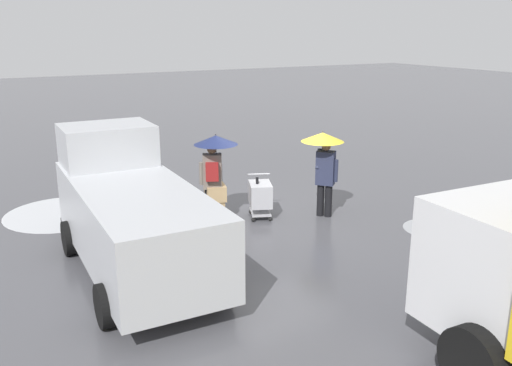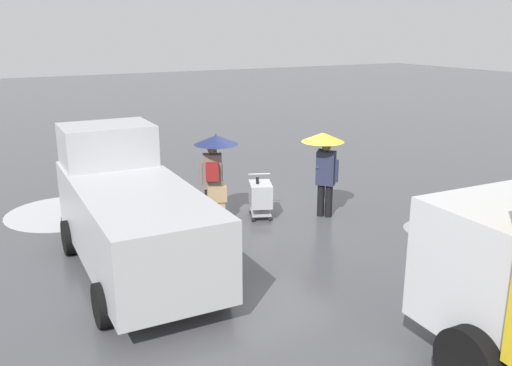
{
  "view_description": "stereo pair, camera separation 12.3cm",
  "coord_description": "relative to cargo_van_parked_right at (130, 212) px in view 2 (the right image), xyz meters",
  "views": [
    {
      "loc": [
        6.68,
        10.97,
        4.56
      ],
      "look_at": [
        0.73,
        0.22,
        1.05
      ],
      "focal_mm": 38.41,
      "sensor_mm": 36.0,
      "label": 1
    },
    {
      "loc": [
        6.57,
        11.03,
        4.56
      ],
      "look_at": [
        0.73,
        0.22,
        1.05
      ],
      "focal_mm": 38.41,
      "sensor_mm": 36.0,
      "label": 2
    }
  ],
  "objects": [
    {
      "name": "pedestrian_pink_side",
      "position": [
        -5.05,
        -0.83,
        0.39
      ],
      "size": [
        1.04,
        1.04,
        2.15
      ],
      "color": "black",
      "rests_on": "ground"
    },
    {
      "name": "shopping_cart_vendor",
      "position": [
        -3.63,
        -1.46,
        -0.61
      ],
      "size": [
        0.82,
        0.97,
        1.04
      ],
      "color": "#B2B2B7",
      "rests_on": "ground"
    },
    {
      "name": "pedestrian_black_side",
      "position": [
        -2.56,
        -1.79,
        0.39
      ],
      "size": [
        1.04,
        1.04,
        2.15
      ],
      "color": "black",
      "rests_on": "ground"
    },
    {
      "name": "slush_patch_under_van",
      "position": [
        -0.95,
        -0.91,
        -1.18
      ],
      "size": [
        2.57,
        2.57,
        0.01
      ],
      "primitive_type": "cylinder",
      "color": "silver",
      "rests_on": "ground"
    },
    {
      "name": "hand_dolly_boxes",
      "position": [
        -2.61,
        -1.88,
        -0.63
      ],
      "size": [
        0.66,
        0.8,
        1.32
      ],
      "color": "#515156",
      "rests_on": "ground"
    },
    {
      "name": "cargo_van_parked_right",
      "position": [
        0.0,
        0.0,
        0.0
      ],
      "size": [
        2.28,
        5.38,
        2.6
      ],
      "color": "#B7BABF",
      "rests_on": "ground"
    },
    {
      "name": "slush_patch_far_side",
      "position": [
        -6.8,
        1.24,
        -1.18
      ],
      "size": [
        1.44,
        1.44,
        0.01
      ],
      "primitive_type": "cylinder",
      "color": "#999BA0",
      "rests_on": "ground"
    },
    {
      "name": "slush_patch_mid_street",
      "position": [
        0.62,
        -4.14,
        -1.18
      ],
      "size": [
        2.86,
        2.86,
        0.01
      ],
      "primitive_type": "cylinder",
      "color": "silver",
      "rests_on": "ground"
    },
    {
      "name": "ground_plane",
      "position": [
        -3.99,
        -1.23,
        -1.18
      ],
      "size": [
        90.0,
        90.0,
        0.0
      ],
      "primitive_type": "plane",
      "color": "#4C4C51"
    }
  ]
}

